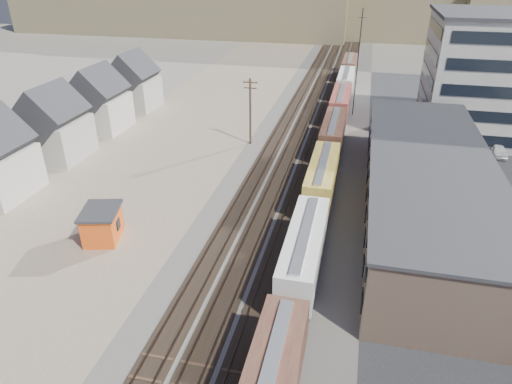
% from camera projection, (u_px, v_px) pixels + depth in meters
% --- Properties ---
extents(ground, '(300.00, 300.00, 0.00)m').
position_uv_depth(ground, '(224.00, 371.00, 31.64)').
color(ground, '#6B6356').
rests_on(ground, ground).
extents(ballast_bed, '(18.00, 200.00, 0.06)m').
position_uv_depth(ballast_bed, '(312.00, 131.00, 74.77)').
color(ballast_bed, '#4C4742').
rests_on(ballast_bed, ground).
extents(dirt_yard, '(24.00, 180.00, 0.03)m').
position_uv_depth(dirt_yard, '(175.00, 142.00, 70.21)').
color(dirt_yard, '#7E6B57').
rests_on(dirt_yard, ground).
extents(asphalt_lot, '(26.00, 120.00, 0.04)m').
position_uv_depth(asphalt_lot, '(472.00, 184.00, 57.36)').
color(asphalt_lot, '#232326').
rests_on(asphalt_lot, ground).
extents(rail_tracks, '(11.40, 200.00, 0.24)m').
position_uv_depth(rail_tracks, '(309.00, 130.00, 74.84)').
color(rail_tracks, black).
rests_on(rail_tracks, ground).
extents(freight_train, '(3.00, 119.74, 4.46)m').
position_uv_depth(freight_train, '(328.00, 152.00, 59.46)').
color(freight_train, black).
rests_on(freight_train, ground).
extents(warehouse, '(12.40, 40.40, 7.25)m').
position_uv_depth(warehouse, '(426.00, 188.00, 48.47)').
color(warehouse, '#A38166').
rests_on(warehouse, ground).
extents(office_tower, '(22.60, 18.60, 18.45)m').
position_uv_depth(office_tower, '(504.00, 76.00, 69.09)').
color(office_tower, '#9E998E').
rests_on(office_tower, ground).
extents(utility_pole_north, '(2.20, 0.32, 10.00)m').
position_uv_depth(utility_pole_north, '(250.00, 110.00, 67.15)').
color(utility_pole_north, '#382619').
rests_on(utility_pole_north, ground).
extents(radio_mast, '(1.20, 0.16, 18.00)m').
position_uv_depth(radio_mast, '(358.00, 63.00, 77.97)').
color(radio_mast, black).
rests_on(radio_mast, ground).
extents(townhouse_row, '(8.15, 68.16, 10.47)m').
position_uv_depth(townhouse_row, '(24.00, 143.00, 58.11)').
color(townhouse_row, '#B7B2A8').
rests_on(townhouse_row, ground).
extents(maintenance_shed, '(4.58, 5.33, 3.36)m').
position_uv_depth(maintenance_shed, '(102.00, 224.00, 45.64)').
color(maintenance_shed, '#EE5516').
rests_on(maintenance_shed, ground).
extents(parked_car_blue, '(5.71, 5.96, 1.57)m').
position_uv_depth(parked_car_blue, '(435.00, 120.00, 77.20)').
color(parked_car_blue, navy).
rests_on(parked_car_blue, ground).
extents(parked_car_far, '(2.19, 4.94, 1.65)m').
position_uv_depth(parked_car_far, '(498.00, 150.00, 65.18)').
color(parked_car_far, silver).
rests_on(parked_car_far, ground).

